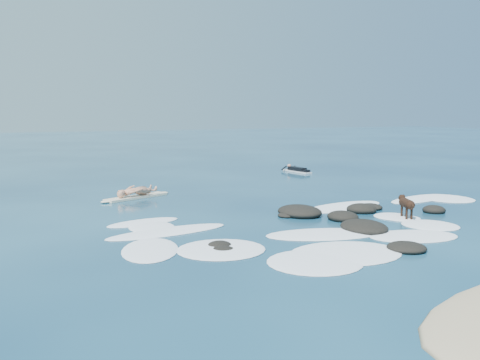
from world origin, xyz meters
TOP-DOWN VIEW (x-y plane):
  - ground at (0.00, 0.00)m, footprint 160.00×160.00m
  - reef_rocks at (1.02, -0.85)m, footprint 11.43×7.73m
  - breaking_foam at (-0.19, -0.78)m, footprint 15.05×7.67m
  - standing_surfer_rig at (-4.44, 7.09)m, footprint 3.08×1.57m
  - paddling_surfer_rig at (5.93, 11.98)m, footprint 1.01×2.26m
  - dog at (2.00, -0.58)m, footprint 0.59×1.12m

SIDE VIEW (x-z plane):
  - ground at x=0.00m, z-range 0.00..0.00m
  - breaking_foam at x=-0.19m, z-range -0.05..0.07m
  - reef_rocks at x=1.02m, z-range -0.12..0.30m
  - paddling_surfer_rig at x=5.93m, z-range -0.06..0.33m
  - dog at x=2.00m, z-range 0.12..0.87m
  - standing_surfer_rig at x=-4.44m, z-range -0.19..1.64m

